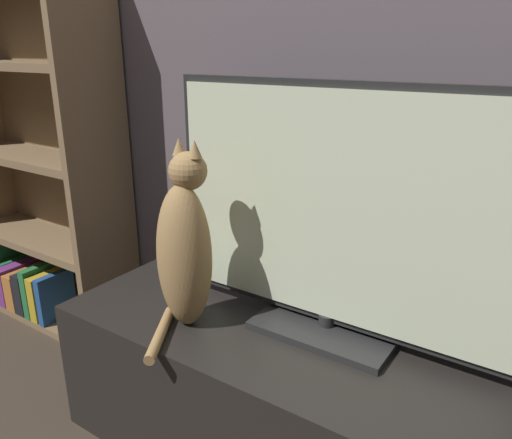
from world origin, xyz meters
name	(u,v)px	position (x,y,z in m)	size (l,w,h in m)	color
tv_stand	(290,400)	(0.00, 0.92, 0.21)	(1.32, 0.52, 0.42)	black
tv	(333,220)	(0.07, 0.99, 0.73)	(0.94, 0.22, 0.65)	black
cat	(185,249)	(-0.27, 0.82, 0.63)	(0.16, 0.29, 0.51)	#997547
bookshelf	(43,175)	(-1.30, 1.09, 0.63)	(0.82, 0.28, 1.44)	brown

